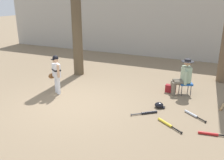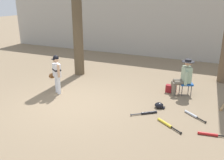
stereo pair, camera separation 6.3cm
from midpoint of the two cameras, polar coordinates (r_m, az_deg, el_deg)
ground_plane at (r=7.57m, az=-8.47°, el=-5.41°), size 60.00×60.00×0.00m
concrete_back_wall at (r=13.47m, az=8.25°, el=12.32°), size 18.00×0.36×3.17m
tree_near_player at (r=9.96m, az=-7.88°, el=12.62°), size 0.58×0.58×4.63m
young_ballplayer at (r=8.23m, az=-12.67°, el=1.89°), size 0.60×0.38×1.31m
folding_stool at (r=8.41m, az=17.10°, el=-0.87°), size 0.53×0.53×0.41m
seated_spectator at (r=8.30m, az=16.63°, el=0.92°), size 0.67×0.55×1.20m
handbag_beside_stool at (r=8.51m, az=13.84°, el=-2.01°), size 0.34×0.19×0.26m
bat_yellow_trainer at (r=6.43m, az=12.90°, el=-9.98°), size 0.71×0.52×0.07m
bat_aluminum_silver at (r=7.07m, az=18.58°, el=-7.77°), size 0.63×0.50×0.07m
bat_wood_tan at (r=7.92m, az=24.77°, el=-5.66°), size 0.20×0.77×0.07m
bat_black_composite at (r=6.90m, az=8.47°, el=-7.61°), size 0.64×0.53×0.07m
bat_red_barrel at (r=6.30m, az=22.32°, el=-11.69°), size 0.76×0.18×0.07m
batting_helmet_black at (r=7.30m, az=11.21°, el=-5.86°), size 0.30×0.23×0.17m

